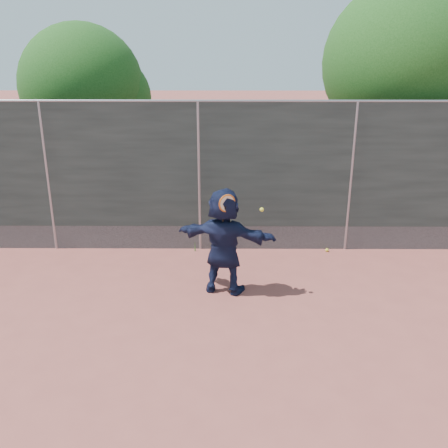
{
  "coord_description": "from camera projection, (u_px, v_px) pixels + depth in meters",
  "views": [
    {
      "loc": [
        0.56,
        -6.07,
        4.03
      ],
      "look_at": [
        0.51,
        1.63,
        1.22
      ],
      "focal_mm": 40.0,
      "sensor_mm": 36.0,
      "label": 1
    }
  ],
  "objects": [
    {
      "name": "swing_action",
      "position": [
        230.0,
        205.0,
        7.89
      ],
      "size": [
        0.73,
        0.21,
        0.51
      ],
      "color": "#D15C13",
      "rests_on": "ground"
    },
    {
      "name": "player",
      "position": [
        224.0,
        241.0,
        8.3
      ],
      "size": [
        1.78,
        0.97,
        1.83
      ],
      "primitive_type": "imported",
      "rotation": [
        0.0,
        0.0,
        2.88
      ],
      "color": "#151B3A",
      "rests_on": "ground"
    },
    {
      "name": "tree_right",
      "position": [
        410.0,
        68.0,
        11.26
      ],
      "size": [
        3.78,
        3.6,
        5.39
      ],
      "color": "#382314",
      "rests_on": "ground"
    },
    {
      "name": "ground",
      "position": [
        188.0,
        344.0,
        7.08
      ],
      "size": [
        80.0,
        80.0,
        0.0
      ],
      "primitive_type": "plane",
      "color": "#9E4C42",
      "rests_on": "ground"
    },
    {
      "name": "tree_left",
      "position": [
        89.0,
        90.0,
        12.25
      ],
      "size": [
        3.15,
        3.0,
        4.53
      ],
      "color": "#382314",
      "rests_on": "ground"
    },
    {
      "name": "ball_ground",
      "position": [
        327.0,
        250.0,
        10.2
      ],
      "size": [
        0.07,
        0.07,
        0.07
      ],
      "primitive_type": "sphere",
      "color": "yellow",
      "rests_on": "ground"
    },
    {
      "name": "fence",
      "position": [
        199.0,
        174.0,
        9.83
      ],
      "size": [
        20.0,
        0.06,
        3.03
      ],
      "color": "#38423D",
      "rests_on": "ground"
    },
    {
      "name": "weed_clump",
      "position": [
        214.0,
        245.0,
        10.22
      ],
      "size": [
        0.68,
        0.07,
        0.3
      ],
      "color": "#387226",
      "rests_on": "ground"
    }
  ]
}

